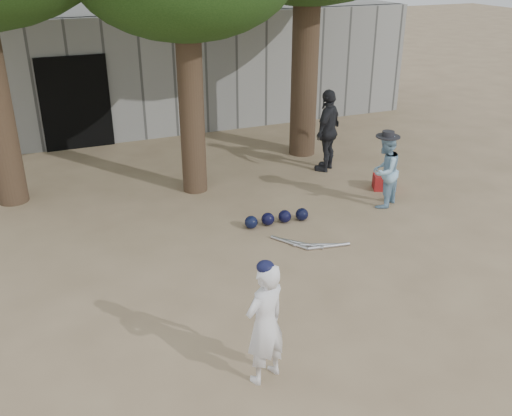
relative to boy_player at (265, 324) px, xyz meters
name	(u,v)px	position (x,y,z in m)	size (l,w,h in m)	color
ground	(243,306)	(0.29, 1.40, -0.74)	(70.00, 70.00, 0.00)	#937C5E
boy_player	(265,324)	(0.00, 0.00, 0.00)	(0.54, 0.36, 1.48)	white
spectator_blue	(385,171)	(3.92, 3.51, -0.05)	(0.68, 0.53, 1.39)	#88B4D3
spectator_dark	(328,130)	(3.88, 5.61, 0.14)	(1.04, 0.43, 1.77)	black
red_bag	(384,182)	(4.42, 4.18, -0.59)	(0.42, 0.32, 0.30)	#A52216
back_building	(108,64)	(0.29, 11.73, 0.76)	(16.00, 5.24, 3.00)	gray
helmet_row	(277,218)	(1.76, 3.55, -0.63)	(1.19, 0.29, 0.23)	black
bat_pile	(309,244)	(1.91, 2.60, -0.71)	(1.11, 0.77, 0.06)	#B3B2B9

